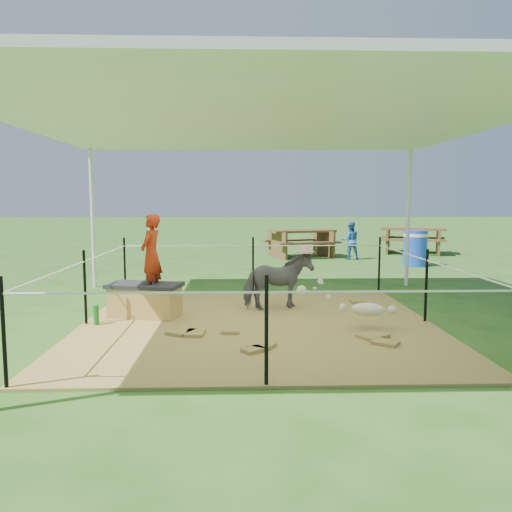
{
  "coord_description": "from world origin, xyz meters",
  "views": [
    {
      "loc": [
        -0.22,
        -6.47,
        1.63
      ],
      "look_at": [
        0.0,
        0.6,
        0.85
      ],
      "focal_mm": 35.0,
      "sensor_mm": 36.0,
      "label": 1
    }
  ],
  "objects_px": {
    "picnic_table_near": "(301,244)",
    "green_bottle": "(96,315)",
    "pony": "(278,281)",
    "trash_barrel": "(415,248)",
    "woman": "(151,247)",
    "straw_bale": "(145,302)",
    "foal": "(368,307)",
    "distant_person": "(350,240)",
    "picnic_table_far": "(413,241)"
  },
  "relations": [
    {
      "from": "picnic_table_near",
      "to": "green_bottle",
      "type": "bearing_deg",
      "value": -131.94
    },
    {
      "from": "pony",
      "to": "trash_barrel",
      "type": "bearing_deg",
      "value": -54.67
    },
    {
      "from": "woman",
      "to": "picnic_table_near",
      "type": "relative_size",
      "value": 0.59
    },
    {
      "from": "straw_bale",
      "to": "foal",
      "type": "bearing_deg",
      "value": -15.0
    },
    {
      "from": "trash_barrel",
      "to": "distant_person",
      "type": "xyz_separation_m",
      "value": [
        -1.32,
        1.5,
        0.08
      ]
    },
    {
      "from": "woman",
      "to": "foal",
      "type": "bearing_deg",
      "value": 88.59
    },
    {
      "from": "distant_person",
      "to": "picnic_table_far",
      "type": "bearing_deg",
      "value": -146.98
    },
    {
      "from": "trash_barrel",
      "to": "picnic_table_near",
      "type": "height_order",
      "value": "trash_barrel"
    },
    {
      "from": "green_bottle",
      "to": "foal",
      "type": "relative_size",
      "value": 0.25
    },
    {
      "from": "trash_barrel",
      "to": "picnic_table_near",
      "type": "relative_size",
      "value": 0.47
    },
    {
      "from": "green_bottle",
      "to": "distant_person",
      "type": "relative_size",
      "value": 0.24
    },
    {
      "from": "pony",
      "to": "straw_bale",
      "type": "bearing_deg",
      "value": 84.38
    },
    {
      "from": "pony",
      "to": "picnic_table_far",
      "type": "xyz_separation_m",
      "value": [
        4.84,
        8.11,
        -0.05
      ]
    },
    {
      "from": "picnic_table_far",
      "to": "foal",
      "type": "bearing_deg",
      "value": -93.23
    },
    {
      "from": "green_bottle",
      "to": "pony",
      "type": "distance_m",
      "value": 2.59
    },
    {
      "from": "trash_barrel",
      "to": "distant_person",
      "type": "distance_m",
      "value": 2.0
    },
    {
      "from": "trash_barrel",
      "to": "foal",
      "type": "bearing_deg",
      "value": -114.13
    },
    {
      "from": "picnic_table_near",
      "to": "straw_bale",
      "type": "bearing_deg",
      "value": -129.74
    },
    {
      "from": "straw_bale",
      "to": "trash_barrel",
      "type": "xyz_separation_m",
      "value": [
        5.74,
        5.51,
        0.21
      ]
    },
    {
      "from": "green_bottle",
      "to": "picnic_table_near",
      "type": "relative_size",
      "value": 0.14
    },
    {
      "from": "green_bottle",
      "to": "picnic_table_near",
      "type": "distance_m",
      "value": 8.86
    },
    {
      "from": "woman",
      "to": "pony",
      "type": "distance_m",
      "value": 1.9
    },
    {
      "from": "green_bottle",
      "to": "picnic_table_far",
      "type": "relative_size",
      "value": 0.13
    },
    {
      "from": "straw_bale",
      "to": "picnic_table_near",
      "type": "height_order",
      "value": "picnic_table_near"
    },
    {
      "from": "picnic_table_near",
      "to": "distant_person",
      "type": "relative_size",
      "value": 1.79
    },
    {
      "from": "green_bottle",
      "to": "pony",
      "type": "bearing_deg",
      "value": 19.23
    },
    {
      "from": "trash_barrel",
      "to": "woman",
      "type": "bearing_deg",
      "value": -135.71
    },
    {
      "from": "foal",
      "to": "distant_person",
      "type": "bearing_deg",
      "value": 94.28
    },
    {
      "from": "woman",
      "to": "foal",
      "type": "distance_m",
      "value": 3.01
    },
    {
      "from": "straw_bale",
      "to": "pony",
      "type": "bearing_deg",
      "value": 11.94
    },
    {
      "from": "pony",
      "to": "distant_person",
      "type": "distance_m",
      "value": 7.08
    },
    {
      "from": "pony",
      "to": "foal",
      "type": "xyz_separation_m",
      "value": [
        1.05,
        -1.18,
        -0.14
      ]
    },
    {
      "from": "picnic_table_near",
      "to": "picnic_table_far",
      "type": "distance_m",
      "value": 3.72
    },
    {
      "from": "woman",
      "to": "foal",
      "type": "height_order",
      "value": "woman"
    },
    {
      "from": "straw_bale",
      "to": "distant_person",
      "type": "relative_size",
      "value": 0.87
    },
    {
      "from": "pony",
      "to": "picnic_table_near",
      "type": "xyz_separation_m",
      "value": [
        1.23,
        7.22,
        -0.06
      ]
    },
    {
      "from": "woman",
      "to": "picnic_table_far",
      "type": "height_order",
      "value": "woman"
    },
    {
      "from": "picnic_table_near",
      "to": "picnic_table_far",
      "type": "height_order",
      "value": "picnic_table_far"
    },
    {
      "from": "picnic_table_near",
      "to": "pony",
      "type": "bearing_deg",
      "value": -117.21
    },
    {
      "from": "pony",
      "to": "trash_barrel",
      "type": "distance_m",
      "value": 6.41
    },
    {
      "from": "distant_person",
      "to": "pony",
      "type": "bearing_deg",
      "value": 68.88
    },
    {
      "from": "straw_bale",
      "to": "picnic_table_far",
      "type": "xyz_separation_m",
      "value": [
        6.72,
        8.51,
        0.17
      ]
    },
    {
      "from": "picnic_table_near",
      "to": "picnic_table_far",
      "type": "xyz_separation_m",
      "value": [
        3.61,
        0.89,
        0.01
      ]
    },
    {
      "from": "straw_bale",
      "to": "picnic_table_near",
      "type": "xyz_separation_m",
      "value": [
        3.11,
        7.62,
        0.16
      ]
    },
    {
      "from": "pony",
      "to": "trash_barrel",
      "type": "relative_size",
      "value": 1.11
    },
    {
      "from": "pony",
      "to": "green_bottle",
      "type": "bearing_deg",
      "value": 91.67
    },
    {
      "from": "green_bottle",
      "to": "foal",
      "type": "distance_m",
      "value": 3.5
    },
    {
      "from": "foal",
      "to": "picnic_table_far",
      "type": "bearing_deg",
      "value": 82.91
    },
    {
      "from": "straw_bale",
      "to": "trash_barrel",
      "type": "bearing_deg",
      "value": 43.79
    },
    {
      "from": "woman",
      "to": "foal",
      "type": "relative_size",
      "value": 1.1
    }
  ]
}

